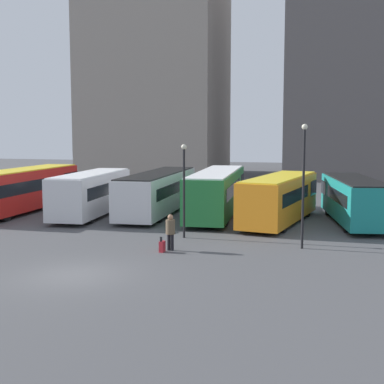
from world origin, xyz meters
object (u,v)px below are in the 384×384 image
object	(u,v)px
bus_2	(159,191)
bus_3	(217,191)
bus_4	(280,197)
suitcase	(162,247)
bus_0	(23,189)
traveler	(170,229)
lamp_post_1	(184,182)
bus_5	(354,199)
lamp_post_0	(304,176)
bus_1	(92,192)

from	to	relation	value
bus_2	bus_3	bearing A→B (deg)	-93.35
bus_4	suitcase	size ratio (longest dim) A/B	13.49
bus_0	bus_2	bearing A→B (deg)	-79.12
bus_2	traveler	distance (m)	12.05
bus_3	lamp_post_1	bearing A→B (deg)	175.28
bus_0	bus_2	distance (m)	9.65
bus_5	suitcase	size ratio (longest dim) A/B	13.78
bus_5	lamp_post_0	xyz separation A→B (m)	(-2.71, -8.27, 2.00)
bus_0	bus_4	xyz separation A→B (m)	(18.00, 0.02, -0.08)
suitcase	lamp_post_1	xyz separation A→B (m)	(0.09, 3.56, 2.72)
traveler	lamp_post_1	size ratio (longest dim) A/B	0.35
bus_2	bus_4	world-z (taller)	bus_4
lamp_post_0	lamp_post_1	distance (m)	6.37
bus_1	bus_4	xyz separation A→B (m)	(12.53, 0.37, 0.00)
bus_5	lamp_post_0	size ratio (longest dim) A/B	1.72
lamp_post_1	bus_1	bearing A→B (deg)	144.30
bus_1	bus_4	world-z (taller)	same
traveler	bus_3	bearing A→B (deg)	4.29
bus_0	bus_1	size ratio (longest dim) A/B	1.29
bus_4	lamp_post_0	xyz separation A→B (m)	(1.74, -7.25, 1.93)
traveler	bus_2	bearing A→B (deg)	24.48
traveler	bus_1	bearing A→B (deg)	46.54
bus_5	suitcase	distance (m)	14.09
bus_4	bus_5	distance (m)	4.57
suitcase	lamp_post_0	distance (m)	7.53
suitcase	bus_5	bearing A→B (deg)	-36.32
bus_4	bus_5	xyz separation A→B (m)	(4.45, 1.03, -0.07)
bus_0	bus_1	distance (m)	5.48
bus_5	bus_1	bearing A→B (deg)	85.13
bus_1	lamp_post_1	size ratio (longest dim) A/B	1.93
bus_3	bus_4	world-z (taller)	bus_3
bus_0	suitcase	distance (m)	16.59
bus_1	lamp_post_1	xyz separation A→B (m)	(8.02, -5.76, 1.40)
bus_4	lamp_post_1	bearing A→B (deg)	153.66
traveler	lamp_post_0	world-z (taller)	lamp_post_0
bus_0	lamp_post_0	xyz separation A→B (m)	(19.74, -7.23, 1.86)
bus_4	lamp_post_1	world-z (taller)	lamp_post_1
bus_5	bus_2	bearing A→B (deg)	76.14
bus_1	bus_2	distance (m)	4.62
bus_2	bus_4	size ratio (longest dim) A/B	1.24
bus_0	suitcase	size ratio (longest dim) A/B	16.55
bus_2	bus_1	bearing A→B (deg)	118.33
bus_0	traveler	bearing A→B (deg)	-125.27
bus_0	bus_4	bearing A→B (deg)	-91.16
bus_5	traveler	world-z (taller)	bus_5
bus_5	suitcase	world-z (taller)	bus_5
traveler	lamp_post_1	world-z (taller)	lamp_post_1
traveler	lamp_post_0	xyz separation A→B (m)	(6.06, 2.02, 2.48)
bus_0	lamp_post_1	size ratio (longest dim) A/B	2.49
bus_5	traveler	size ratio (longest dim) A/B	5.94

